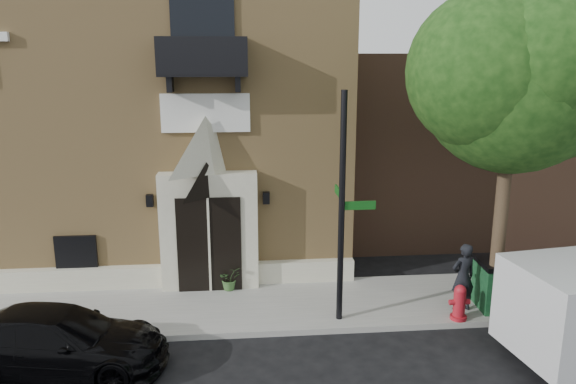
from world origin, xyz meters
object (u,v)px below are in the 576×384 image
street_sign (342,209)px  dumpster (516,283)px  pedestrian_near (463,277)px  fire_hydrant (459,302)px  black_sedan (59,340)px

street_sign → dumpster: (4.51, 0.21, -2.12)m
pedestrian_near → fire_hydrant: bearing=50.6°
street_sign → fire_hydrant: (2.85, -0.32, -2.33)m
dumpster → pedestrian_near: (-1.40, -0.03, 0.23)m
street_sign → fire_hydrant: street_sign is taller
black_sedan → street_sign: (6.15, 1.45, 2.26)m
fire_hydrant → pedestrian_near: bearing=62.3°
dumpster → pedestrian_near: pedestrian_near is taller
pedestrian_near → street_sign: bearing=-8.5°
fire_hydrant → black_sedan: bearing=-172.9°
street_sign → black_sedan: bearing=-167.3°
dumpster → pedestrian_near: bearing=-175.8°
black_sedan → dumpster: (10.66, 1.66, 0.14)m
fire_hydrant → pedestrian_near: (0.26, 0.50, 0.44)m
street_sign → dumpster: 4.99m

